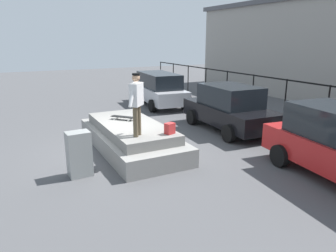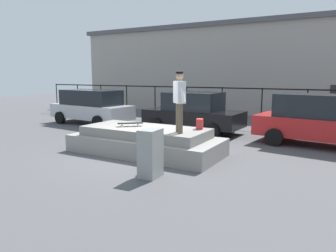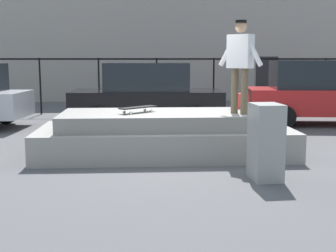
{
  "view_description": "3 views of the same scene",
  "coord_description": "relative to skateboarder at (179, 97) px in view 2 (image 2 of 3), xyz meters",
  "views": [
    {
      "loc": [
        9.44,
        -3.28,
        3.53
      ],
      "look_at": [
        0.3,
        1.44,
        0.71
      ],
      "focal_mm": 33.87,
      "sensor_mm": 36.0,
      "label": 1
    },
    {
      "loc": [
        5.61,
        -8.32,
        2.55
      ],
      "look_at": [
        0.01,
        1.58,
        0.72
      ],
      "focal_mm": 34.19,
      "sensor_mm": 36.0,
      "label": 2
    },
    {
      "loc": [
        -0.6,
        -8.78,
        1.92
      ],
      "look_at": [
        0.03,
        1.33,
        0.42
      ],
      "focal_mm": 48.87,
      "sensor_mm": 36.0,
      "label": 3
    }
  ],
  "objects": [
    {
      "name": "concrete_ledge",
      "position": [
        -1.42,
        0.33,
        -1.51
      ],
      "size": [
        5.01,
        2.17,
        0.86
      ],
      "color": "gray",
      "rests_on": "ground_plane"
    },
    {
      "name": "backpack",
      "position": [
        0.25,
        0.92,
        -0.88
      ],
      "size": [
        0.28,
        0.33,
        0.32
      ],
      "primitive_type": "cube",
      "rotation": [
        0.0,
        0.0,
        1.89
      ],
      "color": "red",
      "rests_on": "concrete_ledge"
    },
    {
      "name": "car_silver_hatchback_near",
      "position": [
        -7.37,
        4.22,
        -0.96
      ],
      "size": [
        4.75,
        2.3,
        1.78
      ],
      "color": "#B7B7BC",
      "rests_on": "ground_plane"
    },
    {
      "name": "fence_row",
      "position": [
        -1.33,
        7.24,
        -0.57
      ],
      "size": [
        24.06,
        0.06,
        1.94
      ],
      "color": "black",
      "rests_on": "ground_plane"
    },
    {
      "name": "ground_plane",
      "position": [
        -1.33,
        0.08,
        -1.9
      ],
      "size": [
        60.0,
        60.0,
        0.0
      ],
      "primitive_type": "plane",
      "color": "#4C4C4F"
    },
    {
      "name": "utility_box",
      "position": [
        0.07,
        -1.69,
        -1.29
      ],
      "size": [
        0.48,
        0.63,
        1.22
      ],
      "primitive_type": "cube",
      "rotation": [
        0.0,
        0.0,
        0.06
      ],
      "color": "gray",
      "rests_on": "ground_plane"
    },
    {
      "name": "car_black_sedan_mid",
      "position": [
        -1.71,
        4.62,
        -1.0
      ],
      "size": [
        4.43,
        2.27,
        1.79
      ],
      "color": "black",
      "rests_on": "ground_plane"
    },
    {
      "name": "car_red_hatchback_far",
      "position": [
        3.59,
        4.27,
        -0.92
      ],
      "size": [
        4.86,
        2.49,
        1.87
      ],
      "color": "#B21E1E",
      "rests_on": "ground_plane"
    },
    {
      "name": "skateboard",
      "position": [
        -1.96,
        0.25,
        -0.94
      ],
      "size": [
        0.76,
        0.7,
        0.12
      ],
      "color": "black",
      "rests_on": "concrete_ledge"
    },
    {
      "name": "warehouse_building",
      "position": [
        -1.33,
        14.92,
        1.1
      ],
      "size": [
        26.36,
        6.54,
        5.97
      ],
      "color": "gray",
      "rests_on": "ground_plane"
    },
    {
      "name": "skateboarder",
      "position": [
        0.0,
        0.0,
        0.0
      ],
      "size": [
        0.75,
        0.75,
        1.78
      ],
      "color": "brown",
      "rests_on": "concrete_ledge"
    }
  ]
}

